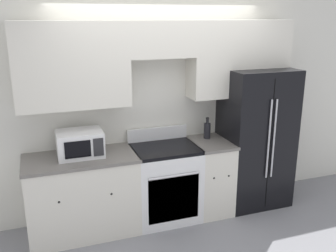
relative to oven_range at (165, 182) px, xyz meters
The scene contains 8 objects.
ground_plane 0.56m from the oven_range, 82.87° to the right, with size 12.00×12.00×0.00m, color gray.
wall_back 1.12m from the oven_range, 81.40° to the left, with size 8.00×0.39×2.60m.
lower_cabinets_left 0.97m from the oven_range, behind, with size 1.21×0.64×0.91m.
lower_cabinets_right 0.59m from the oven_range, ahead, with size 0.45×0.64×0.91m.
oven_range is the anchor object (origin of this frame).
refrigerator 1.30m from the oven_range, ahead, with size 0.84×0.78×1.76m.
microwave 1.13m from the oven_range, behind, with size 0.49×0.38×0.28m.
bottle 0.83m from the oven_range, 12.30° to the left, with size 0.08×0.08×0.27m.
Camera 1 is at (-1.38, -3.57, 2.37)m, focal length 40.00 mm.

